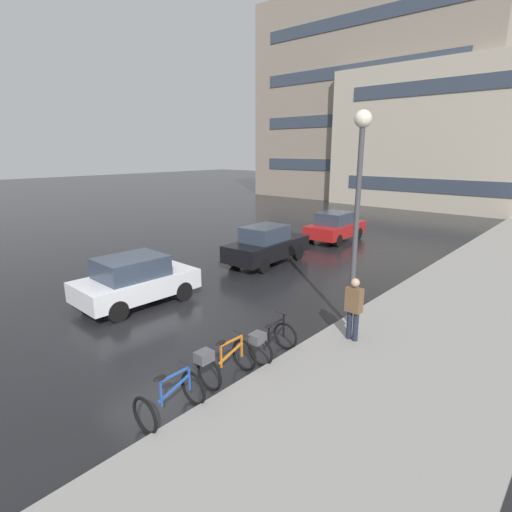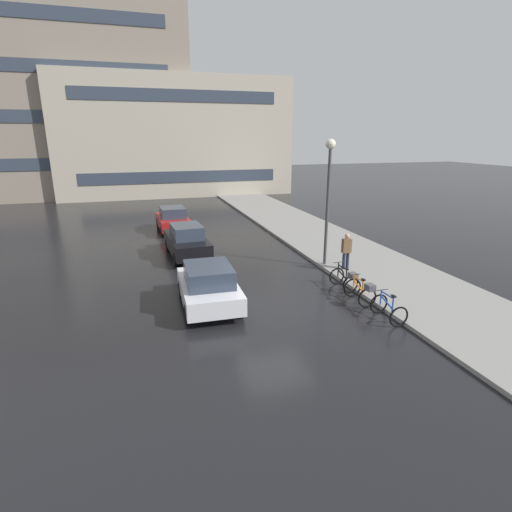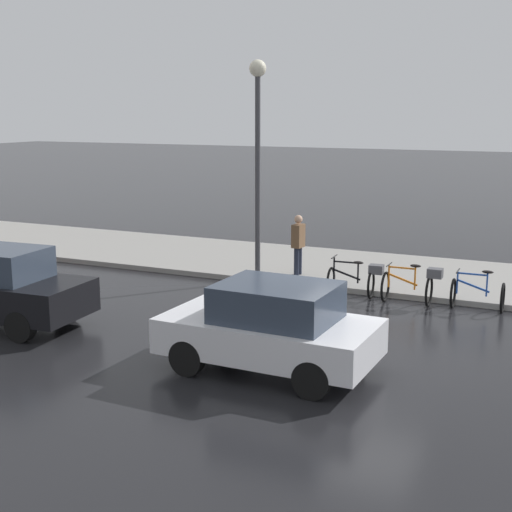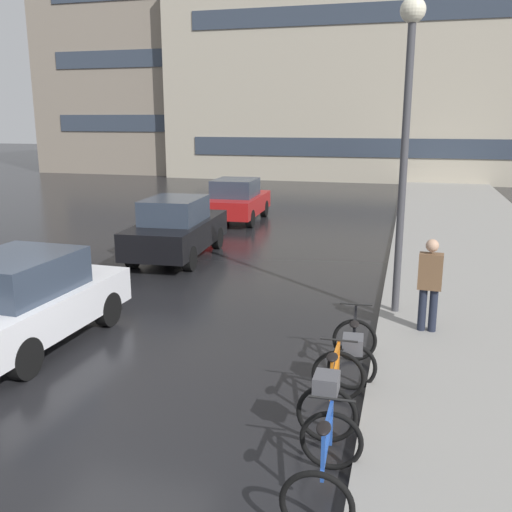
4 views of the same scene
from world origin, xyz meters
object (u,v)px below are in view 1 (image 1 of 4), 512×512
car_red (335,227)px  bicycle_nearest (170,399)px  bicycle_second (222,361)px  car_black (267,245)px  streetlamp (359,184)px  bicycle_third (270,341)px  pedestrian (354,308)px  car_white (135,280)px

car_red → bicycle_nearest: bearing=-69.9°
bicycle_second → car_black: bearing=124.4°
car_black → streetlamp: 7.61m
bicycle_third → car_black: car_black is taller
bicycle_third → streetlamp: bearing=79.9°
car_black → pedestrian: pedestrian is taller
bicycle_nearest → car_red: car_red is taller
bicycle_third → car_red: bearing=114.3°
bicycle_second → car_white: bearing=166.3°
car_white → streetlamp: bearing=26.6°
car_white → streetlamp: size_ratio=0.66×
bicycle_nearest → car_black: size_ratio=0.27×
car_black → streetlamp: size_ratio=0.74×
car_black → car_red: 5.98m
car_white → car_black: size_ratio=0.88×
car_red → pedestrian: 12.34m
bicycle_third → pedestrian: bearing=61.2°
bicycle_second → car_white: 5.57m
bicycle_nearest → car_red: 16.23m
car_white → car_red: car_red is taller
bicycle_second → streetlamp: streetlamp is taller
bicycle_nearest → car_black: bearing=120.6°
bicycle_second → bicycle_third: size_ratio=1.00×
bicycle_second → streetlamp: 5.61m
bicycle_second → car_black: (-5.34, 7.80, 0.33)m
bicycle_nearest → bicycle_third: size_ratio=0.86×
car_red → streetlamp: bearing=-57.1°
bicycle_second → pedestrian: pedestrian is taller
car_white → streetlamp: (6.05, 3.03, 3.19)m
car_red → pedestrian: bearing=-57.3°
bicycle_second → pedestrian: (1.22, 3.40, 0.51)m
pedestrian → bicycle_third: bearing=-118.8°
bicycle_nearest → pedestrian: (1.08, 4.86, 0.61)m
car_white → car_black: bearing=89.4°
bicycle_third → car_black: (-5.47, 6.38, 0.35)m
car_white → car_black: 6.49m
car_black → streetlamp: streetlamp is taller
car_white → streetlamp: streetlamp is taller
bicycle_second → car_black: car_black is taller
car_black → car_red: bearing=91.1°
car_white → pedestrian: 6.94m
streetlamp → bicycle_third: bearing=-100.1°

